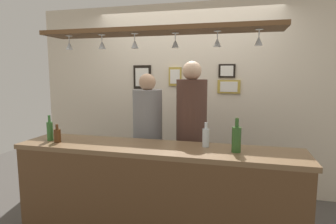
{
  "coord_description": "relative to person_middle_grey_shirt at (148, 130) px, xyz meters",
  "views": [
    {
      "loc": [
        0.76,
        -2.81,
        1.65
      ],
      "look_at": [
        0.0,
        0.1,
        1.23
      ],
      "focal_mm": 30.14,
      "sensor_mm": 36.0,
      "label": 1
    }
  ],
  "objects": [
    {
      "name": "picture_frame_caricature",
      "position": [
        -0.35,
        0.8,
        0.6
      ],
      "size": [
        0.26,
        0.02,
        0.34
      ],
      "color": "black",
      "rests_on": "back_wall"
    },
    {
      "name": "overhead_glass_rack",
      "position": [
        0.29,
        -0.56,
        1.04
      ],
      "size": [
        2.2,
        0.36,
        0.04
      ],
      "primitive_type": "cube",
      "color": "brown"
    },
    {
      "name": "back_wall",
      "position": [
        0.29,
        0.84,
        0.31
      ],
      "size": [
        4.4,
        0.06,
        2.6
      ],
      "primitive_type": "cube",
      "color": "beige",
      "rests_on": "ground_plane"
    },
    {
      "name": "hanging_wineglass_far_left",
      "position": [
        -0.58,
        -0.62,
        0.92
      ],
      "size": [
        0.07,
        0.07,
        0.13
      ],
      "color": "silver",
      "rests_on": "overhead_glass_rack"
    },
    {
      "name": "hanging_wineglass_center",
      "position": [
        0.45,
        -0.55,
        0.92
      ],
      "size": [
        0.07,
        0.07,
        0.13
      ],
      "color": "silver",
      "rests_on": "overhead_glass_rack"
    },
    {
      "name": "bottle_beer_brown_stubby",
      "position": [
        -0.71,
        -0.69,
        0.05
      ],
      "size": [
        0.07,
        0.07,
        0.18
      ],
      "color": "#512D14",
      "rests_on": "bar_counter"
    },
    {
      "name": "person_middle_grey_shirt",
      "position": [
        0.0,
        0.0,
        0.0
      ],
      "size": [
        0.34,
        0.34,
        1.65
      ],
      "color": "#2D334C",
      "rests_on": "ground_plane"
    },
    {
      "name": "picture_frame_lower_pair",
      "position": [
        0.88,
        0.8,
        0.48
      ],
      "size": [
        0.3,
        0.02,
        0.18
      ],
      "color": "#B29338",
      "rests_on": "back_wall"
    },
    {
      "name": "person_right_brown_shirt",
      "position": [
        0.52,
        0.0,
        0.09
      ],
      "size": [
        0.34,
        0.34,
        1.78
      ],
      "color": "#2D334C",
      "rests_on": "ground_plane"
    },
    {
      "name": "bottle_soda_clear",
      "position": [
        0.74,
        -0.5,
        0.07
      ],
      "size": [
        0.06,
        0.06,
        0.23
      ],
      "color": "silver",
      "rests_on": "bar_counter"
    },
    {
      "name": "picture_frame_upper_small",
      "position": [
        0.85,
        0.8,
        0.69
      ],
      "size": [
        0.22,
        0.02,
        0.18
      ],
      "color": "black",
      "rests_on": "back_wall"
    },
    {
      "name": "hanging_wineglass_center_left",
      "position": [
        0.09,
        -0.61,
        0.92
      ],
      "size": [
        0.07,
        0.07,
        0.13
      ],
      "color": "silver",
      "rests_on": "overhead_glass_rack"
    },
    {
      "name": "picture_frame_crest",
      "position": [
        0.14,
        0.8,
        0.61
      ],
      "size": [
        0.18,
        0.02,
        0.26
      ],
      "color": "#B29338",
      "rests_on": "back_wall"
    },
    {
      "name": "ground_plane",
      "position": [
        0.29,
        -0.26,
        -0.99
      ],
      "size": [
        8.0,
        8.0,
        0.0
      ],
      "primitive_type": "plane",
      "color": "#4C4742"
    },
    {
      "name": "hanging_wineglass_right",
      "position": [
        1.17,
        -0.58,
        0.92
      ],
      "size": [
        0.07,
        0.07,
        0.13
      ],
      "color": "silver",
      "rests_on": "overhead_glass_rack"
    },
    {
      "name": "hanging_wineglass_left",
      "position": [
        -0.23,
        -0.61,
        0.92
      ],
      "size": [
        0.07,
        0.07,
        0.13
      ],
      "color": "silver",
      "rests_on": "overhead_glass_rack"
    },
    {
      "name": "bottle_beer_green_import",
      "position": [
        -0.83,
        -0.65,
        0.08
      ],
      "size": [
        0.06,
        0.06,
        0.26
      ],
      "color": "#336B2D",
      "rests_on": "bar_counter"
    },
    {
      "name": "bottle_champagne_green",
      "position": [
        1.02,
        -0.62,
        0.1
      ],
      "size": [
        0.08,
        0.08,
        0.3
      ],
      "color": "#2D5623",
      "rests_on": "bar_counter"
    },
    {
      "name": "bar_counter",
      "position": [
        0.29,
        -0.76,
        -0.33
      ],
      "size": [
        2.7,
        0.55,
        0.97
      ],
      "color": "brown",
      "rests_on": "ground_plane"
    },
    {
      "name": "hanging_wineglass_center_right",
      "position": [
        0.83,
        -0.57,
        0.92
      ],
      "size": [
        0.07,
        0.07,
        0.13
      ],
      "color": "silver",
      "rests_on": "overhead_glass_rack"
    }
  ]
}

